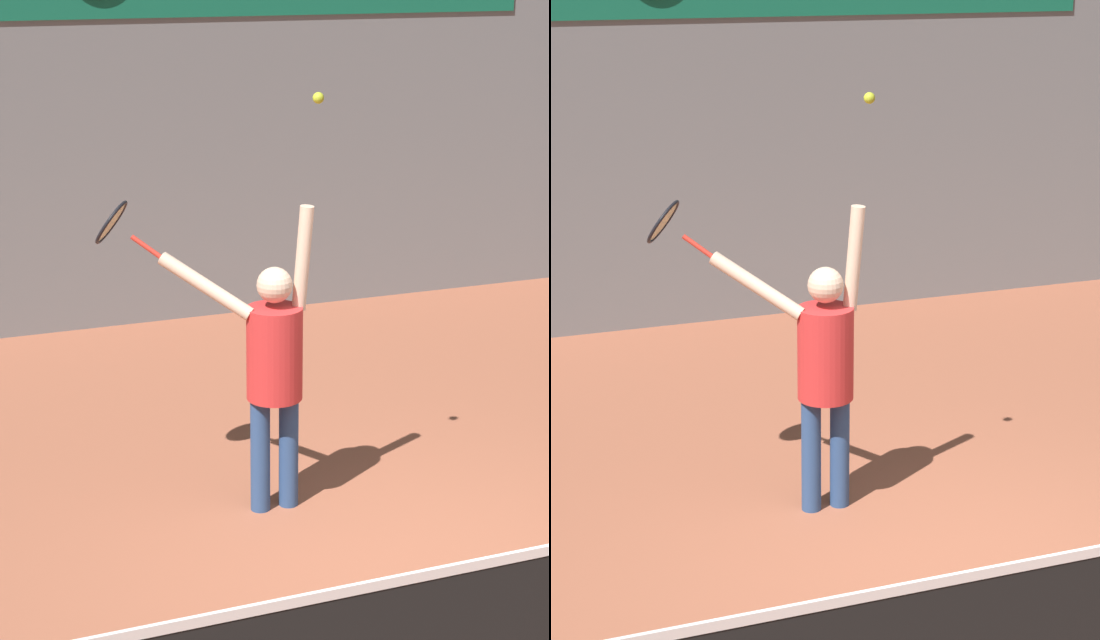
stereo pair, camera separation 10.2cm
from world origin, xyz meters
TOP-DOWN VIEW (x-y plane):
  - ground_plane at (0.00, 0.00)m, footprint 18.00×18.00m
  - back_wall at (0.00, 5.82)m, footprint 18.00×0.10m
  - tennis_player at (-0.60, 1.55)m, footprint 0.94×0.61m
  - tennis_racket at (-1.48, 2.08)m, footprint 0.47×0.39m
  - tennis_ball at (-0.34, 1.45)m, footprint 0.07×0.07m

SIDE VIEW (x-z plane):
  - ground_plane at x=0.00m, z-range 0.00..0.00m
  - tennis_player at x=-0.60m, z-range 0.01..2.06m
  - tennis_racket at x=-1.48m, z-range 1.71..2.08m
  - back_wall at x=0.00m, z-range 0.00..5.00m
  - tennis_ball at x=-0.34m, z-range 2.68..2.75m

